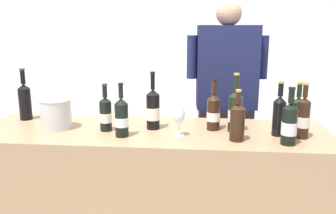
{
  "coord_description": "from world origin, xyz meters",
  "views": [
    {
      "loc": [
        0.3,
        -2.11,
        1.56
      ],
      "look_at": [
        0.1,
        0.0,
        1.07
      ],
      "focal_mm": 38.03,
      "sensor_mm": 36.0,
      "label": 1
    }
  ],
  "objects_px": {
    "wine_bottle_6": "(214,111)",
    "wine_glass": "(179,116)",
    "person_server": "(225,117)",
    "wine_bottle_4": "(289,124)",
    "wine_bottle_5": "(106,114)",
    "wine_bottle_0": "(122,117)",
    "wine_bottle_8": "(237,121)",
    "wine_bottle_3": "(303,117)",
    "wine_bottle_1": "(297,115)",
    "ice_bucket": "(56,114)",
    "wine_bottle_9": "(153,109)",
    "wine_bottle_7": "(235,111)",
    "wine_bottle_2": "(25,100)",
    "wine_bottle_10": "(279,114)"
  },
  "relations": [
    {
      "from": "wine_bottle_6",
      "to": "wine_glass",
      "type": "height_order",
      "value": "wine_bottle_6"
    },
    {
      "from": "wine_glass",
      "to": "person_server",
      "type": "xyz_separation_m",
      "value": [
        0.32,
        0.74,
        -0.19
      ]
    },
    {
      "from": "wine_bottle_4",
      "to": "wine_bottle_5",
      "type": "xyz_separation_m",
      "value": [
        -1.07,
        0.16,
        -0.01
      ]
    },
    {
      "from": "wine_bottle_0",
      "to": "wine_bottle_8",
      "type": "height_order",
      "value": "wine_bottle_0"
    },
    {
      "from": "wine_bottle_0",
      "to": "wine_bottle_5",
      "type": "xyz_separation_m",
      "value": [
        -0.12,
        0.11,
        -0.01
      ]
    },
    {
      "from": "person_server",
      "to": "wine_bottle_3",
      "type": "bearing_deg",
      "value": -60.88
    },
    {
      "from": "wine_bottle_1",
      "to": "wine_glass",
      "type": "xyz_separation_m",
      "value": [
        -0.71,
        -0.14,
        0.01
      ]
    },
    {
      "from": "wine_bottle_6",
      "to": "ice_bucket",
      "type": "xyz_separation_m",
      "value": [
        -0.99,
        -0.07,
        -0.02
      ]
    },
    {
      "from": "wine_bottle_5",
      "to": "wine_bottle_4",
      "type": "bearing_deg",
      "value": -8.61
    },
    {
      "from": "wine_bottle_3",
      "to": "wine_bottle_4",
      "type": "relative_size",
      "value": 1.02
    },
    {
      "from": "wine_bottle_1",
      "to": "wine_bottle_9",
      "type": "relative_size",
      "value": 0.86
    },
    {
      "from": "wine_bottle_6",
      "to": "wine_bottle_7",
      "type": "bearing_deg",
      "value": -9.12
    },
    {
      "from": "wine_bottle_1",
      "to": "wine_bottle_3",
      "type": "relative_size",
      "value": 0.96
    },
    {
      "from": "wine_bottle_4",
      "to": "wine_bottle_9",
      "type": "relative_size",
      "value": 0.88
    },
    {
      "from": "wine_bottle_9",
      "to": "ice_bucket",
      "type": "xyz_separation_m",
      "value": [
        -0.61,
        -0.05,
        -0.03
      ]
    },
    {
      "from": "wine_bottle_5",
      "to": "wine_bottle_6",
      "type": "bearing_deg",
      "value": 7.11
    },
    {
      "from": "wine_bottle_8",
      "to": "person_server",
      "type": "distance_m",
      "value": 0.82
    },
    {
      "from": "wine_bottle_6",
      "to": "person_server",
      "type": "relative_size",
      "value": 0.19
    },
    {
      "from": "wine_bottle_7",
      "to": "wine_glass",
      "type": "xyz_separation_m",
      "value": [
        -0.33,
        -0.13,
        -0.01
      ]
    },
    {
      "from": "wine_bottle_2",
      "to": "wine_bottle_6",
      "type": "bearing_deg",
      "value": -5.54
    },
    {
      "from": "wine_bottle_0",
      "to": "wine_bottle_1",
      "type": "height_order",
      "value": "wine_bottle_0"
    },
    {
      "from": "wine_bottle_9",
      "to": "wine_bottle_10",
      "type": "relative_size",
      "value": 1.11
    },
    {
      "from": "wine_bottle_4",
      "to": "wine_glass",
      "type": "relative_size",
      "value": 1.72
    },
    {
      "from": "wine_glass",
      "to": "ice_bucket",
      "type": "distance_m",
      "value": 0.79
    },
    {
      "from": "wine_bottle_1",
      "to": "wine_bottle_4",
      "type": "xyz_separation_m",
      "value": [
        -0.1,
        -0.24,
        0.01
      ]
    },
    {
      "from": "wine_bottle_0",
      "to": "wine_bottle_3",
      "type": "bearing_deg",
      "value": 3.86
    },
    {
      "from": "wine_bottle_5",
      "to": "person_server",
      "type": "distance_m",
      "value": 1.04
    },
    {
      "from": "wine_bottle_0",
      "to": "wine_bottle_9",
      "type": "bearing_deg",
      "value": 47.42
    },
    {
      "from": "wine_bottle_2",
      "to": "wine_bottle_9",
      "type": "height_order",
      "value": "wine_bottle_9"
    },
    {
      "from": "wine_bottle_7",
      "to": "wine_bottle_2",
      "type": "bearing_deg",
      "value": 174.13
    },
    {
      "from": "wine_bottle_2",
      "to": "wine_bottle_3",
      "type": "relative_size",
      "value": 1.09
    },
    {
      "from": "wine_bottle_4",
      "to": "wine_bottle_7",
      "type": "distance_m",
      "value": 0.35
    },
    {
      "from": "wine_bottle_0",
      "to": "ice_bucket",
      "type": "distance_m",
      "value": 0.47
    },
    {
      "from": "wine_bottle_5",
      "to": "wine_bottle_7",
      "type": "height_order",
      "value": "wine_bottle_7"
    },
    {
      "from": "wine_bottle_2",
      "to": "ice_bucket",
      "type": "distance_m",
      "value": 0.36
    },
    {
      "from": "wine_bottle_1",
      "to": "ice_bucket",
      "type": "bearing_deg",
      "value": -177.7
    },
    {
      "from": "wine_bottle_2",
      "to": "person_server",
      "type": "relative_size",
      "value": 0.2
    },
    {
      "from": "wine_bottle_2",
      "to": "wine_bottle_10",
      "type": "height_order",
      "value": "wine_bottle_2"
    },
    {
      "from": "wine_bottle_3",
      "to": "wine_bottle_5",
      "type": "height_order",
      "value": "wine_bottle_3"
    },
    {
      "from": "wine_bottle_3",
      "to": "ice_bucket",
      "type": "height_order",
      "value": "wine_bottle_3"
    },
    {
      "from": "wine_bottle_1",
      "to": "wine_glass",
      "type": "distance_m",
      "value": 0.72
    },
    {
      "from": "wine_bottle_3",
      "to": "wine_bottle_10",
      "type": "relative_size",
      "value": 1.0
    },
    {
      "from": "wine_bottle_5",
      "to": "wine_bottle_6",
      "type": "xyz_separation_m",
      "value": [
        0.66,
        0.08,
        0.01
      ]
    },
    {
      "from": "wine_bottle_0",
      "to": "wine_bottle_3",
      "type": "distance_m",
      "value": 1.05
    },
    {
      "from": "wine_bottle_1",
      "to": "wine_bottle_4",
      "type": "distance_m",
      "value": 0.26
    },
    {
      "from": "wine_bottle_1",
      "to": "ice_bucket",
      "type": "relative_size",
      "value": 1.56
    },
    {
      "from": "wine_bottle_4",
      "to": "wine_bottle_8",
      "type": "height_order",
      "value": "wine_bottle_4"
    },
    {
      "from": "wine_bottle_0",
      "to": "wine_glass",
      "type": "distance_m",
      "value": 0.34
    },
    {
      "from": "wine_bottle_10",
      "to": "wine_bottle_8",
      "type": "bearing_deg",
      "value": -154.69
    },
    {
      "from": "wine_bottle_3",
      "to": "wine_bottle_8",
      "type": "relative_size",
      "value": 1.11
    }
  ]
}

